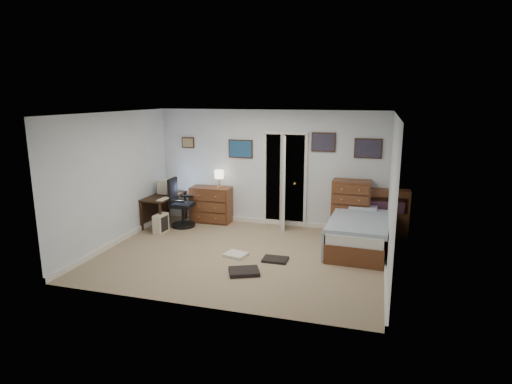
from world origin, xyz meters
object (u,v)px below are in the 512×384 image
low_dresser (211,204)px  tall_dresser (351,207)px  bed (358,232)px  office_chair (180,208)px  computer_desk (161,202)px

low_dresser → tall_dresser: tall_dresser is taller
bed → low_dresser: bearing=167.9°
office_chair → low_dresser: (0.52, 0.52, -0.01)m
computer_desk → bed: 4.28m
office_chair → low_dresser: 0.73m
office_chair → tall_dresser: bearing=5.8°
office_chair → tall_dresser: (3.58, 0.49, 0.15)m
office_chair → bed: size_ratio=0.53×
tall_dresser → bed: size_ratio=0.56×
computer_desk → low_dresser: size_ratio=1.30×
low_dresser → bed: size_ratio=0.45×
office_chair → bed: office_chair is taller
low_dresser → computer_desk: bearing=-156.3°
low_dresser → bed: low_dresser is taller
computer_desk → tall_dresser: bearing=9.4°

